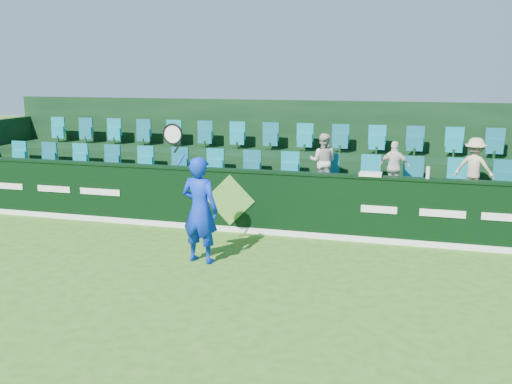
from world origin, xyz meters
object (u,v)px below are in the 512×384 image
(tennis_player, at_px, (200,209))
(towel, at_px, (371,174))
(drinks_bottle, at_px, (428,173))
(spectator_middle, at_px, (394,167))
(spectator_left, at_px, (323,161))
(spectator_right, at_px, (474,168))

(tennis_player, height_order, towel, tennis_player)
(towel, bearing_deg, drinks_bottle, 0.00)
(spectator_middle, height_order, drinks_bottle, spectator_middle)
(spectator_left, height_order, spectator_middle, spectator_left)
(spectator_middle, xyz_separation_m, spectator_right, (1.61, 0.00, 0.06))
(spectator_left, xyz_separation_m, drinks_bottle, (2.22, -1.12, 0.05))
(spectator_right, bearing_deg, spectator_left, 17.92)
(spectator_middle, bearing_deg, towel, 72.55)
(spectator_middle, distance_m, drinks_bottle, 1.31)
(spectator_left, xyz_separation_m, spectator_right, (3.16, 0.00, 0.00))
(spectator_left, relative_size, spectator_middle, 1.11)
(spectator_right, height_order, drinks_bottle, spectator_right)
(spectator_right, bearing_deg, spectator_middle, 17.92)
(tennis_player, bearing_deg, spectator_left, 62.26)
(spectator_left, bearing_deg, towel, 135.32)
(tennis_player, height_order, spectator_middle, tennis_player)
(spectator_left, height_order, towel, spectator_left)
(spectator_left, bearing_deg, spectator_right, -179.97)
(towel, bearing_deg, spectator_left, 135.28)
(spectator_left, bearing_deg, tennis_player, 62.30)
(tennis_player, bearing_deg, spectator_right, 33.50)
(tennis_player, bearing_deg, towel, 36.53)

